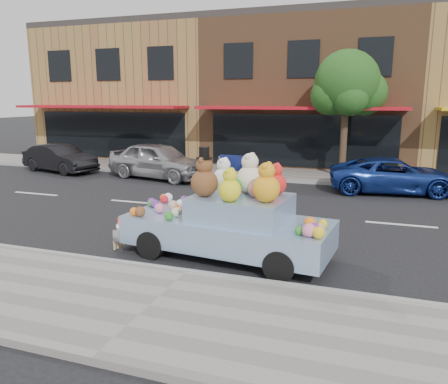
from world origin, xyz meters
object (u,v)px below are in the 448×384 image
at_px(car_silver, 158,160).
at_px(car_blue, 394,176).
at_px(car_dark, 60,158).
at_px(art_car, 229,220).
at_px(street_tree, 347,88).

bearing_deg(car_silver, car_blue, -76.71).
bearing_deg(car_dark, car_silver, -75.78).
xyz_separation_m(car_silver, art_car, (5.73, -7.94, 0.06)).
height_order(street_tree, car_dark, street_tree).
relative_size(car_blue, car_dark, 1.14).
bearing_deg(car_blue, street_tree, 32.89).
bearing_deg(art_car, car_blue, 72.79).
xyz_separation_m(street_tree, art_car, (-1.60, -10.32, -2.87)).
distance_m(car_blue, art_car, 8.79).
relative_size(car_silver, car_blue, 1.01).
height_order(car_blue, art_car, art_car).
xyz_separation_m(street_tree, car_silver, (-7.34, -2.38, -2.93)).
bearing_deg(car_blue, car_dark, 83.05).
bearing_deg(car_blue, art_car, 149.21).
bearing_deg(car_silver, car_dark, 102.06).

